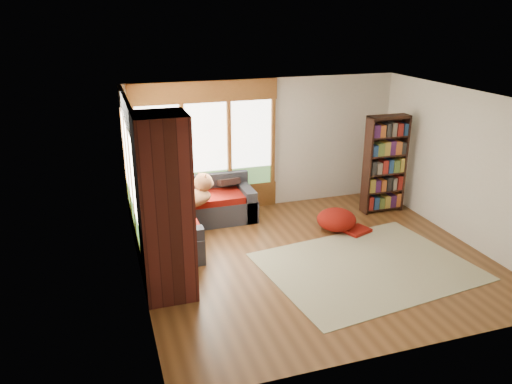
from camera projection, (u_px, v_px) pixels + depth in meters
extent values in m
plane|color=#553217|center=(314.00, 258.00, 8.16)|extent=(5.50, 5.50, 0.00)
plane|color=white|center=(321.00, 99.00, 7.27)|extent=(5.50, 5.50, 0.00)
cube|color=silver|center=(265.00, 144.00, 9.95)|extent=(5.50, 0.04, 2.60)
cube|color=silver|center=(412.00, 254.00, 5.48)|extent=(5.50, 0.04, 2.60)
cube|color=silver|center=(136.00, 203.00, 6.93)|extent=(0.04, 5.00, 2.60)
cube|color=silver|center=(465.00, 167.00, 8.51)|extent=(0.04, 5.00, 2.60)
cube|color=brown|center=(207.00, 147.00, 9.56)|extent=(2.82, 0.10, 1.90)
cube|color=white|center=(207.00, 147.00, 9.56)|extent=(2.54, 0.09, 1.62)
cube|color=brown|center=(131.00, 174.00, 7.99)|extent=(0.10, 2.62, 1.90)
cube|color=white|center=(131.00, 174.00, 7.99)|extent=(0.09, 2.36, 1.62)
cube|color=#6B7E50|center=(127.00, 137.00, 8.60)|extent=(0.03, 0.72, 0.90)
cube|color=#471914|center=(165.00, 209.00, 6.71)|extent=(0.70, 0.70, 2.60)
cube|color=#2C2D32|center=(190.00, 212.00, 9.45)|extent=(2.20, 0.90, 0.42)
cube|color=#2C2D32|center=(186.00, 187.00, 9.63)|extent=(2.20, 0.20, 0.38)
cube|color=#2C2D32|center=(241.00, 202.00, 9.71)|extent=(0.20, 0.90, 0.60)
cube|color=#8B0E04|center=(186.00, 202.00, 9.22)|extent=(1.90, 0.66, 0.12)
cube|color=#2C2D32|center=(160.00, 230.00, 8.68)|extent=(0.90, 2.20, 0.42)
cube|color=#2C2D32|center=(138.00, 211.00, 8.44)|extent=(0.20, 2.20, 0.38)
cube|color=#2C2D32|center=(169.00, 251.00, 7.76)|extent=(0.90, 0.20, 0.60)
cube|color=#8B0E04|center=(169.00, 223.00, 8.31)|extent=(0.66, 1.20, 0.12)
cube|color=#8B0E04|center=(162.00, 203.00, 9.16)|extent=(0.66, 0.66, 0.12)
cube|color=beige|center=(367.00, 266.00, 7.89)|extent=(3.42, 2.78, 0.01)
cube|color=black|center=(402.00, 163.00, 9.90)|extent=(0.04, 0.28, 1.94)
cube|color=black|center=(367.00, 166.00, 9.67)|extent=(0.04, 0.28, 1.94)
cube|color=black|center=(381.00, 163.00, 9.90)|extent=(0.83, 0.02, 1.94)
cube|color=black|center=(381.00, 207.00, 10.09)|extent=(0.75, 0.26, 0.03)
cube|color=black|center=(382.00, 190.00, 9.97)|extent=(0.75, 0.26, 0.03)
cube|color=black|center=(384.00, 173.00, 9.84)|extent=(0.75, 0.26, 0.03)
cube|color=black|center=(386.00, 155.00, 9.71)|extent=(0.75, 0.26, 0.03)
cube|color=black|center=(387.00, 136.00, 9.59)|extent=(0.75, 0.26, 0.03)
cube|color=black|center=(389.00, 118.00, 9.46)|extent=(0.75, 0.26, 0.03)
cube|color=#726659|center=(385.00, 165.00, 9.76)|extent=(0.71, 0.20, 1.78)
ellipsoid|color=#8B0E04|center=(336.00, 219.00, 9.16)|extent=(0.87, 0.87, 0.39)
ellipsoid|color=brown|center=(190.00, 196.00, 8.75)|extent=(0.97, 0.83, 0.28)
sphere|color=brown|center=(203.00, 185.00, 8.90)|extent=(0.44, 0.44, 0.33)
cone|color=brown|center=(201.00, 179.00, 8.82)|extent=(0.16, 0.16, 0.14)
ellipsoid|color=black|center=(171.00, 212.00, 8.18)|extent=(0.53, 0.73, 0.23)
sphere|color=black|center=(166.00, 201.00, 8.35)|extent=(0.31, 0.31, 0.28)
cone|color=black|center=(167.00, 195.00, 8.27)|extent=(0.11, 0.11, 0.12)
cube|color=black|center=(223.00, 179.00, 9.65)|extent=(0.45, 0.12, 0.45)
cube|color=black|center=(192.00, 182.00, 9.48)|extent=(0.45, 0.12, 0.45)
cube|color=black|center=(145.00, 195.00, 8.80)|extent=(0.45, 0.12, 0.45)
cube|color=black|center=(153.00, 218.00, 7.82)|extent=(0.45, 0.12, 0.45)
cube|color=#8B0E04|center=(160.00, 185.00, 9.31)|extent=(0.42, 0.12, 0.42)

